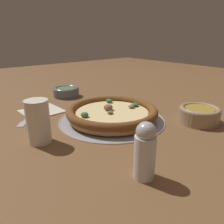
{
  "coord_description": "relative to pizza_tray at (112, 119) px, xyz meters",
  "views": [
    {
      "loc": [
        0.52,
        -0.44,
        0.27
      ],
      "look_at": [
        0.0,
        0.0,
        0.03
      ],
      "focal_mm": 35.0,
      "sensor_mm": 36.0,
      "label": 1
    }
  ],
  "objects": [
    {
      "name": "pizza_tray",
      "position": [
        0.0,
        0.0,
        0.0
      ],
      "size": [
        0.35,
        0.35,
        0.01
      ],
      "color": "#9E9EA3",
      "rests_on": "ground_plane"
    },
    {
      "name": "fork",
      "position": [
        -0.2,
        -0.21,
        -0.0
      ],
      "size": [
        0.15,
        0.13,
        0.0
      ],
      "rotation": [
        0.0,
        0.0,
        5.61
      ],
      "color": "#B7B7BC",
      "rests_on": "ground_plane"
    },
    {
      "name": "bowl_far",
      "position": [
        -0.36,
        0.03,
        0.02
      ],
      "size": [
        0.12,
        0.12,
        0.04
      ],
      "color": "slate",
      "rests_on": "ground_plane"
    },
    {
      "name": "ground_plane",
      "position": [
        0.0,
        0.0,
        -0.0
      ],
      "size": [
        3.0,
        3.0,
        0.0
      ],
      "primitive_type": "plane",
      "color": "brown"
    },
    {
      "name": "napkin",
      "position": [
        -0.23,
        -0.15,
        0.0
      ],
      "size": [
        0.14,
        0.14,
        0.01
      ],
      "rotation": [
        0.0,
        0.0,
        0.05
      ],
      "color": "beige",
      "rests_on": "ground_plane"
    },
    {
      "name": "drinking_cup",
      "position": [
        -0.0,
        -0.25,
        0.06
      ],
      "size": [
        0.06,
        0.06,
        0.12
      ],
      "color": "silver",
      "rests_on": "ground_plane"
    },
    {
      "name": "pepper_shaker",
      "position": [
        0.28,
        -0.15,
        0.06
      ],
      "size": [
        0.04,
        0.04,
        0.12
      ],
      "color": "silver",
      "rests_on": "ground_plane"
    },
    {
      "name": "bowl_near",
      "position": [
        0.2,
        0.2,
        0.03
      ],
      "size": [
        0.13,
        0.13,
        0.05
      ],
      "color": "#9E8466",
      "rests_on": "ground_plane"
    },
    {
      "name": "pizza",
      "position": [
        -0.0,
        0.0,
        0.02
      ],
      "size": [
        0.3,
        0.3,
        0.04
      ],
      "color": "tan",
      "rests_on": "pizza_tray"
    }
  ]
}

